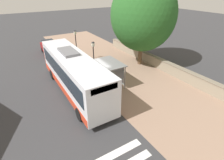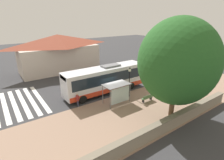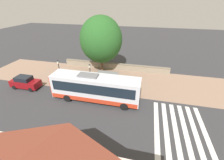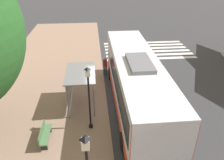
{
  "view_description": "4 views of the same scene",
  "coord_description": "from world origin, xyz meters",
  "px_view_note": "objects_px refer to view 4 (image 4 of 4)",
  "views": [
    {
      "loc": [
        6.02,
        13.28,
        8.69
      ],
      "look_at": [
        -0.07,
        3.24,
        2.3
      ],
      "focal_mm": 28.0,
      "sensor_mm": 36.0,
      "label": 1
    },
    {
      "loc": [
        -16.53,
        11.48,
        9.59
      ],
      "look_at": [
        -0.87,
        0.42,
        2.67
      ],
      "focal_mm": 28.0,
      "sensor_mm": 36.0,
      "label": 2
    },
    {
      "loc": [
        17.21,
        5.52,
        11.95
      ],
      "look_at": [
        -0.2,
        1.4,
        2.22
      ],
      "focal_mm": 24.0,
      "sensor_mm": 36.0,
      "label": 3
    },
    {
      "loc": [
        -0.77,
        -11.86,
        8.46
      ],
      "look_at": [
        0.46,
        1.67,
        1.0
      ],
      "focal_mm": 35.0,
      "sensor_mm": 36.0,
      "label": 4
    }
  ],
  "objects_px": {
    "bench": "(45,134)",
    "street_lamp_near": "(89,94)",
    "bus_shelter": "(78,78)",
    "pedestrian": "(105,65)",
    "bus": "(135,82)"
  },
  "relations": [
    {
      "from": "bench",
      "to": "street_lamp_near",
      "type": "height_order",
      "value": "street_lamp_near"
    },
    {
      "from": "bus",
      "to": "bench",
      "type": "bearing_deg",
      "value": -153.79
    },
    {
      "from": "bench",
      "to": "bus_shelter",
      "type": "bearing_deg",
      "value": 62.38
    },
    {
      "from": "pedestrian",
      "to": "bus_shelter",
      "type": "bearing_deg",
      "value": -115.32
    },
    {
      "from": "bus_shelter",
      "to": "pedestrian",
      "type": "distance_m",
      "value": 4.67
    },
    {
      "from": "bus",
      "to": "pedestrian",
      "type": "height_order",
      "value": "bus"
    },
    {
      "from": "bus",
      "to": "bench",
      "type": "distance_m",
      "value": 5.99
    },
    {
      "from": "bus_shelter",
      "to": "bench",
      "type": "bearing_deg",
      "value": -117.62
    },
    {
      "from": "pedestrian",
      "to": "bench",
      "type": "height_order",
      "value": "pedestrian"
    },
    {
      "from": "bench",
      "to": "street_lamp_near",
      "type": "xyz_separation_m",
      "value": [
        2.4,
        0.87,
        1.82
      ]
    },
    {
      "from": "bus_shelter",
      "to": "pedestrian",
      "type": "xyz_separation_m",
      "value": [
        1.94,
        4.11,
        -1.08
      ]
    },
    {
      "from": "bus_shelter",
      "to": "street_lamp_near",
      "type": "bearing_deg",
      "value": -73.84
    },
    {
      "from": "street_lamp_near",
      "to": "bus_shelter",
      "type": "bearing_deg",
      "value": 106.16
    },
    {
      "from": "bus_shelter",
      "to": "bench",
      "type": "height_order",
      "value": "bus_shelter"
    },
    {
      "from": "pedestrian",
      "to": "bus",
      "type": "bearing_deg",
      "value": -71.89
    }
  ]
}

